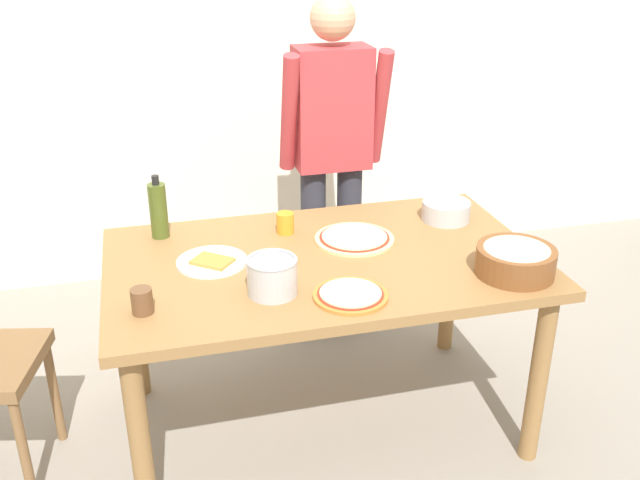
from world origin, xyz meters
The scene contains 13 objects.
ground centered at (0.00, 0.00, 0.00)m, with size 8.00×8.00×0.00m, color gray.
wall_back centered at (0.00, 1.60, 1.30)m, with size 5.60×0.10×2.60m, color silver.
dining_table centered at (0.00, 0.00, 0.67)m, with size 1.60×0.96×0.76m.
person_cook centered at (0.24, 0.76, 0.94)m, with size 0.49×0.25×1.62m.
pizza_raw_on_board centered at (0.16, 0.12, 0.77)m, with size 0.31×0.31×0.02m.
pizza_cooked_on_tray centered at (0.01, -0.32, 0.77)m, with size 0.25×0.25×0.02m.
plate_with_slice centered at (-0.41, 0.05, 0.77)m, with size 0.26×0.26×0.02m.
popcorn_bowl centered at (0.62, -0.30, 0.82)m, with size 0.28×0.28×0.11m.
mixing_bowl_steel centered at (0.59, 0.22, 0.80)m, with size 0.20×0.20×0.08m.
olive_oil_bottle centered at (-0.58, 0.35, 0.87)m, with size 0.07×0.07×0.26m.
steel_pot centered at (-0.24, -0.22, 0.83)m, with size 0.17×0.17×0.13m.
cup_orange centered at (-0.09, 0.26, 0.80)m, with size 0.07×0.07×0.09m, color orange.
cup_small_brown centered at (-0.66, -0.24, 0.80)m, with size 0.07×0.07×0.09m, color brown.
Camera 1 is at (-0.61, -2.32, 1.93)m, focal length 40.15 mm.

